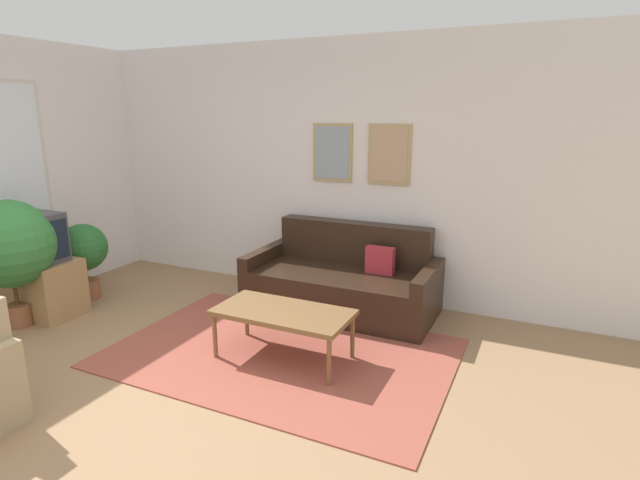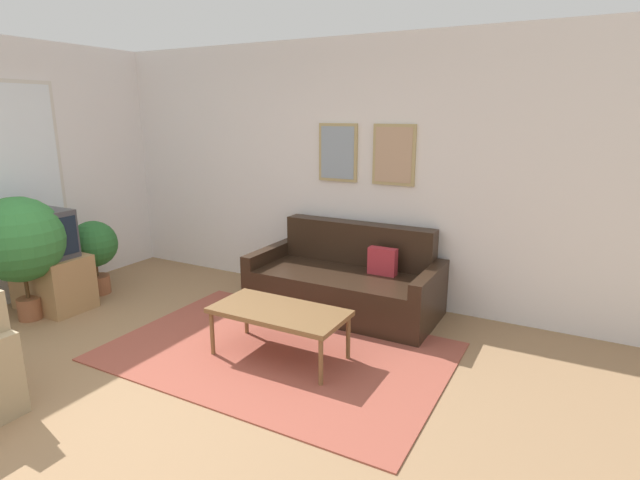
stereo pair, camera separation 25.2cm
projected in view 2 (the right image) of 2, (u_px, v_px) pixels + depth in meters
ground_plane at (97, 412)px, 3.35m from camera, size 16.00×16.00×0.00m
area_rug at (277, 352)px, 4.19m from camera, size 2.78×1.84×0.01m
wall_back at (310, 169)px, 5.48m from camera, size 8.00×0.09×2.70m
couch at (346, 283)px, 5.04m from camera, size 1.87×0.90×0.85m
coffee_table at (279, 314)px, 4.01m from camera, size 1.10×0.54×0.42m
tv_stand at (53, 282)px, 5.10m from camera, size 0.75×0.48×0.56m
tv at (46, 232)px, 4.97m from camera, size 0.63×0.28×0.48m
potted_plant_tall at (20, 241)px, 4.68m from camera, size 0.81×0.81×1.21m
potted_plant_by_window at (94, 248)px, 5.45m from camera, size 0.50×0.50×0.82m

